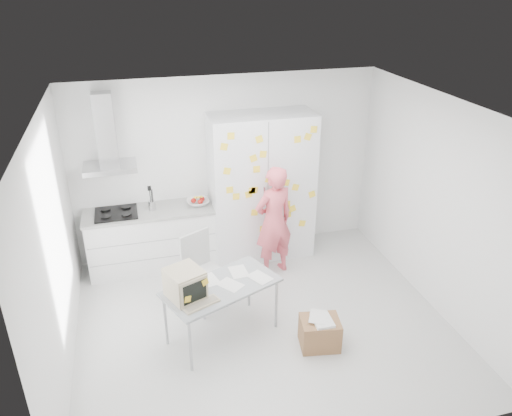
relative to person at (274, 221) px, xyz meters
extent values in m
cube|color=silver|center=(-0.47, -1.10, -0.83)|extent=(4.50, 4.00, 0.02)
cube|color=white|center=(-0.47, 0.90, 0.53)|extent=(4.50, 0.02, 2.70)
cube|color=white|center=(-2.72, -1.10, 0.53)|extent=(0.02, 4.00, 2.70)
cube|color=white|center=(1.78, -1.10, 0.53)|extent=(0.02, 4.00, 2.70)
cube|color=white|center=(-0.47, -1.10, 1.88)|extent=(4.50, 4.00, 0.02)
cube|color=white|center=(-1.67, 0.60, -0.38)|extent=(1.80, 0.60, 0.88)
cube|color=gray|center=(-1.67, 0.30, -0.24)|extent=(1.76, 0.01, 0.01)
cube|color=gray|center=(-1.67, 0.30, -0.52)|extent=(1.76, 0.01, 0.01)
cube|color=#9E9E99|center=(-1.67, 0.60, 0.08)|extent=(1.84, 0.63, 0.04)
cube|color=black|center=(-2.12, 0.60, 0.11)|extent=(0.58, 0.50, 0.03)
cylinder|color=black|center=(-2.26, 0.48, 0.14)|extent=(0.14, 0.14, 0.02)
cylinder|color=black|center=(-1.98, 0.48, 0.14)|extent=(0.14, 0.14, 0.02)
cylinder|color=black|center=(-2.26, 0.72, 0.14)|extent=(0.14, 0.14, 0.02)
cylinder|color=black|center=(-1.98, 0.72, 0.14)|extent=(0.14, 0.14, 0.02)
cylinder|color=silver|center=(-1.62, 0.60, 0.17)|extent=(0.10, 0.10, 0.14)
cylinder|color=black|center=(-1.63, 0.61, 0.27)|extent=(0.01, 0.01, 0.30)
cylinder|color=black|center=(-1.60, 0.59, 0.27)|extent=(0.01, 0.01, 0.30)
cylinder|color=black|center=(-1.61, 0.62, 0.27)|extent=(0.01, 0.01, 0.30)
cube|color=black|center=(-1.63, 0.61, 0.43)|extent=(0.05, 0.01, 0.07)
imported|color=white|center=(-0.97, 0.60, 0.14)|extent=(0.31, 0.31, 0.08)
sphere|color=#B2140F|center=(-1.03, 0.62, 0.17)|extent=(0.08, 0.08, 0.08)
sphere|color=#B2140F|center=(-0.94, 0.55, 0.17)|extent=(0.08, 0.08, 0.08)
sphere|color=#B2140F|center=(-0.90, 0.64, 0.17)|extent=(0.08, 0.08, 0.08)
cylinder|color=yellow|center=(-0.99, 0.62, 0.21)|extent=(0.09, 0.17, 0.10)
cylinder|color=yellow|center=(-0.96, 0.62, 0.21)|extent=(0.04, 0.17, 0.10)
cylinder|color=yellow|center=(-0.94, 0.62, 0.21)|extent=(0.08, 0.17, 0.10)
cube|color=silver|center=(-2.12, 0.65, 0.78)|extent=(0.70, 0.48, 0.07)
cube|color=silver|center=(-2.12, 0.77, 1.28)|extent=(0.26, 0.24, 0.95)
cube|color=silver|center=(-0.02, 0.57, 0.28)|extent=(1.50, 0.65, 2.20)
cube|color=slate|center=(-0.02, 0.25, 0.28)|extent=(0.01, 0.01, 2.16)
cube|color=silver|center=(-0.08, 0.24, 0.28)|extent=(0.02, 0.02, 0.30)
cube|color=silver|center=(0.04, 0.24, 0.28)|extent=(0.02, 0.02, 0.30)
cube|color=yellow|center=(0.40, 0.24, 1.09)|extent=(0.10, 0.00, 0.10)
cube|color=yellow|center=(0.54, 0.24, 1.11)|extent=(0.12, 0.00, 0.12)
cube|color=yellow|center=(0.65, 0.24, 0.24)|extent=(0.12, 0.00, 0.12)
cube|color=yellow|center=(-0.25, 0.24, 0.39)|extent=(0.10, 0.00, 0.10)
cube|color=yellow|center=(-0.01, 0.24, 0.54)|extent=(0.12, 0.00, 0.12)
cube|color=yellow|center=(0.36, 0.24, 0.04)|extent=(0.12, 0.00, 0.12)
cube|color=yellow|center=(-0.21, 0.24, 0.05)|extent=(0.10, 0.00, 0.10)
cube|color=yellow|center=(-0.15, 0.24, 1.13)|extent=(0.12, 0.00, 0.12)
cube|color=yellow|center=(0.08, 0.24, -0.01)|extent=(0.12, 0.00, 0.12)
cube|color=yellow|center=(0.39, 0.24, 0.37)|extent=(0.12, 0.00, 0.12)
cube|color=yellow|center=(0.27, 0.24, 0.12)|extent=(0.10, 0.00, 0.10)
cube|color=yellow|center=(-0.23, 0.24, 0.87)|extent=(0.12, 0.00, 0.12)
cube|color=yellow|center=(-0.48, 0.24, 0.33)|extent=(0.10, 0.00, 0.10)
cube|color=yellow|center=(-0.57, 0.24, 0.44)|extent=(0.10, 0.00, 0.10)
cube|color=yellow|center=(-0.63, 0.24, 1.07)|extent=(0.11, 0.00, 0.11)
cube|color=yellow|center=(-0.09, 0.24, -0.23)|extent=(0.10, 0.00, 0.10)
cube|color=yellow|center=(-0.22, 0.24, 0.40)|extent=(0.11, 0.00, 0.11)
cube|color=yellow|center=(0.52, 0.24, -0.22)|extent=(0.11, 0.00, 0.11)
cube|color=yellow|center=(0.63, 0.24, 1.21)|extent=(0.10, 0.00, 0.10)
cube|color=yellow|center=(-0.18, 0.24, 0.71)|extent=(0.10, 0.00, 0.10)
cube|color=yellow|center=(-0.30, 0.24, 0.34)|extent=(0.11, 0.00, 0.11)
cube|color=yellow|center=(0.16, 0.24, -0.30)|extent=(0.10, 0.00, 0.10)
cube|color=yellow|center=(-0.53, 0.24, 1.21)|extent=(0.10, 0.00, 0.10)
cube|color=yellow|center=(-0.60, 0.24, 0.72)|extent=(0.12, 0.00, 0.12)
cube|color=yellow|center=(0.29, 0.24, -0.05)|extent=(0.11, 0.00, 0.11)
cube|color=yellow|center=(-0.09, 0.24, 0.92)|extent=(0.11, 0.00, 0.11)
cube|color=yellow|center=(0.25, 0.24, 0.46)|extent=(0.11, 0.00, 0.11)
cube|color=yellow|center=(0.00, 0.24, -0.02)|extent=(0.11, 0.00, 0.11)
imported|color=#E35865|center=(0.00, 0.00, 0.00)|extent=(0.68, 0.54, 1.63)
cube|color=gray|center=(-0.99, -1.20, -0.12)|extent=(1.48, 1.13, 0.03)
cylinder|color=#9F9FA4|center=(-1.44, -1.69, -0.48)|extent=(0.04, 0.04, 0.68)
cylinder|color=#9F9FA4|center=(-0.33, -1.22, -0.48)|extent=(0.04, 0.04, 0.68)
cylinder|color=#9F9FA4|center=(-1.66, -1.19, -0.48)|extent=(0.04, 0.04, 0.68)
cylinder|color=#9F9FA4|center=(-0.54, -0.71, -0.48)|extent=(0.04, 0.04, 0.68)
cube|color=tan|center=(-1.42, -1.30, 0.07)|extent=(0.48, 0.49, 0.34)
cube|color=tan|center=(-1.34, -1.48, 0.07)|extent=(0.32, 0.15, 0.30)
cube|color=black|center=(-1.33, -1.49, 0.07)|extent=(0.26, 0.12, 0.24)
cube|color=gold|center=(-1.42, -1.53, 0.02)|extent=(0.08, 0.04, 0.09)
cube|color=gold|center=(-1.21, -1.44, 0.14)|extent=(0.08, 0.04, 0.09)
cube|color=tan|center=(-1.28, -1.51, -0.09)|extent=(0.44, 0.29, 0.02)
cube|color=gray|center=(-1.28, -1.51, -0.08)|extent=(0.39, 0.24, 0.01)
cube|color=silver|center=(-0.89, -1.21, -0.10)|extent=(0.33, 0.34, 0.00)
cube|color=silver|center=(-0.73, -0.97, -0.10)|extent=(0.21, 0.29, 0.00)
cube|color=silver|center=(-0.52, -1.16, -0.10)|extent=(0.31, 0.34, 0.00)
cube|color=silver|center=(-1.11, -1.05, -0.10)|extent=(0.26, 0.32, 0.00)
cube|color=#B3B3B1|center=(-1.08, -0.59, -0.33)|extent=(0.62, 0.62, 0.04)
cube|color=#B3B3B1|center=(-1.17, -0.40, -0.05)|extent=(0.40, 0.23, 0.50)
cylinder|color=#B0AEB3|center=(-1.16, -0.84, -0.58)|extent=(0.04, 0.04, 0.47)
cylinder|color=#B0AEB3|center=(-0.83, -0.67, -0.58)|extent=(0.04, 0.04, 0.47)
cylinder|color=#B0AEB3|center=(-1.33, -0.51, -0.58)|extent=(0.04, 0.04, 0.47)
cylinder|color=#B0AEB3|center=(-1.00, -0.34, -0.58)|extent=(0.04, 0.04, 0.47)
cube|color=olive|center=(0.06, -1.67, -0.64)|extent=(0.50, 0.43, 0.36)
cube|color=silver|center=(0.08, -1.69, -0.44)|extent=(0.23, 0.30, 0.03)
cube|color=silver|center=(0.04, -1.63, -0.43)|extent=(0.29, 0.32, 0.00)
camera|label=1|loc=(-1.85, -5.92, 3.19)|focal=35.00mm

